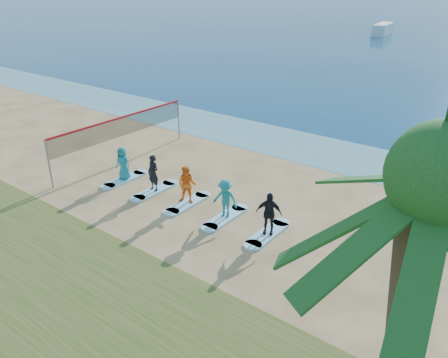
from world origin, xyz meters
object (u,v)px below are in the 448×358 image
Objects in this scene: surfboard_2 at (188,203)px; student_4 at (269,213)px; surfboard_4 at (268,234)px; volleyball_net at (121,127)px; surfboard_3 at (225,217)px; student_0 at (123,163)px; boat_offshore_a at (382,34)px; student_2 at (187,185)px; palm_tree at (442,181)px; student_3 at (225,199)px; surfboard_0 at (125,179)px; surfboard_1 at (154,191)px; student_1 at (153,173)px.

student_4 is at bearing 0.00° from surfboard_2.
surfboard_2 is 1.00× the size of surfboard_4.
surfboard_3 is (8.43, -1.82, -1.86)m from volleyball_net.
student_0 reaches higher than surfboard_3.
surfboard_3 is 2.11m from surfboard_4.
surfboard_3 is (6.32, 0.00, -0.88)m from student_0.
boat_offshore_a reaches higher than surfboard_3.
student_4 is at bearing -23.61° from student_2.
student_3 is (-8.80, 6.88, -5.82)m from palm_tree.
surfboard_0 is 1.27× the size of student_4.
boat_offshore_a is at bearing 101.02° from surfboard_1.
surfboard_4 is (8.43, 0.00, -0.88)m from student_0.
surfboard_2 is at bearing -8.32° from student_0.
surfboard_2 is at bearing 169.10° from student_3.
palm_tree is 3.65× the size of surfboard_4.
surfboard_0 is 8.43m from surfboard_4.
student_1 is at bearing -23.37° from volleyball_net.
student_2 is at bearing 156.36° from student_4.
surfboard_2 is at bearing 180.00° from surfboard_4.
surfboard_4 is at bearing 0.00° from surfboard_1.
student_1 is 1.01× the size of student_2.
student_4 is (2.11, 0.00, 0.91)m from surfboard_3.
student_2 is at bearing 180.00° from surfboard_3.
surfboard_0 is 6.38m from student_3.
student_1 is 0.79× the size of surfboard_4.
boat_offshore_a is 3.94× the size of surfboard_3.
palm_tree reaches higher than surfboard_0.
student_0 is (-15.13, 6.88, -5.83)m from palm_tree.
surfboard_0 is at bearing 180.00° from surfboard_3.
surfboard_2 is 1.31× the size of student_3.
surfboard_3 is (2.11, 0.00, -0.91)m from student_2.
student_4 is (10.54, -1.82, -0.95)m from volleyball_net.
boat_offshore_a is 3.94× the size of surfboard_4.
student_3 is 0.76× the size of surfboard_4.
student_1 is at bearing 0.00° from surfboard_0.
palm_tree is at bearing -38.01° from surfboard_3.
palm_tree reaches higher than surfboard_1.
student_4 is at bearing 134.22° from palm_tree.
student_2 reaches higher than surfboard_4.
student_4 is (20.17, -71.12, 0.96)m from boat_offshore_a.
student_4 is at bearing 4.22° from student_1.
student_2 reaches higher than surfboard_2.
surfboard_1 is at bearing 156.39° from student_2.
surfboard_0 is 2.11m from surfboard_1.
student_3 is (4.22, 0.00, -0.03)m from student_1.
student_0 is at bearing -88.77° from boat_offshore_a.
surfboard_1 is at bearing -8.32° from student_0.
student_2 is 2.30m from surfboard_3.
surfboard_4 is (4.22, 0.00, -0.91)m from student_2.
student_3 is (18.06, -71.12, 0.93)m from boat_offshore_a.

